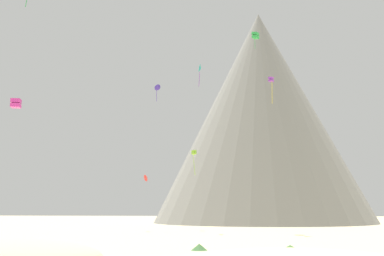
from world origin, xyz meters
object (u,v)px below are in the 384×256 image
at_px(kite_indigo_high, 157,88).
at_px(bush_near_right, 290,247).
at_px(kite_magenta_mid, 16,103).
at_px(bush_far_left, 199,247).
at_px(kite_red_low, 146,178).
at_px(kite_teal_high, 200,68).
at_px(rock_massif, 265,121).
at_px(kite_lime_mid, 194,153).
at_px(kite_violet_high, 271,80).
at_px(kite_green_high, 255,36).

bearing_deg(kite_indigo_high, bush_near_right, -45.92).
height_order(kite_indigo_high, kite_magenta_mid, kite_indigo_high).
bearing_deg(bush_far_left, kite_indigo_high, 105.97).
height_order(kite_red_low, kite_teal_high, kite_teal_high).
bearing_deg(kite_magenta_mid, rock_massif, 145.99).
distance_m(bush_far_left, kite_lime_mid, 46.77).
bearing_deg(kite_lime_mid, kite_magenta_mid, 13.63).
bearing_deg(rock_massif, kite_lime_mid, -110.36).
distance_m(rock_massif, kite_violet_high, 51.99).
height_order(kite_lime_mid, kite_green_high, kite_green_high).
height_order(bush_far_left, rock_massif, rock_massif).
distance_m(kite_red_low, kite_indigo_high, 19.18).
bearing_deg(kite_violet_high, bush_far_left, 24.44).
distance_m(kite_red_low, kite_green_high, 34.84).
xyz_separation_m(kite_lime_mid, kite_red_low, (-8.24, -5.33, -5.07)).
height_order(rock_massif, kite_red_low, rock_massif).
distance_m(bush_far_left, kite_violet_high, 43.99).
xyz_separation_m(kite_lime_mid, kite_magenta_mid, (-16.94, -39.18, 1.71)).
bearing_deg(bush_near_right, rock_massif, 88.97).
height_order(bush_near_right, kite_teal_high, kite_teal_high).
distance_m(kite_green_high, kite_magenta_mid, 52.04).
bearing_deg(kite_magenta_mid, kite_violet_high, 120.78).
xyz_separation_m(bush_near_right, kite_green_high, (-1.83, 40.14, 37.14)).
distance_m(rock_massif, kite_teal_high, 48.78).
relative_size(kite_lime_mid, kite_green_high, 1.42).
relative_size(kite_indigo_high, kite_magenta_mid, 2.86).
relative_size(kite_indigo_high, kite_teal_high, 0.81).
bearing_deg(bush_far_left, kite_magenta_mid, 167.10).
height_order(rock_massif, kite_green_high, rock_massif).
height_order(bush_far_left, kite_red_low, kite_red_low).
bearing_deg(kite_green_high, kite_lime_mid, 110.73).
bearing_deg(kite_indigo_high, kite_green_high, 11.81).
relative_size(bush_far_left, rock_massif, 0.02).
distance_m(kite_lime_mid, kite_violet_high, 21.02).
height_order(bush_far_left, kite_magenta_mid, kite_magenta_mid).
relative_size(bush_far_left, kite_lime_mid, 0.33).
xyz_separation_m(kite_violet_high, kite_magenta_mid, (-31.54, -29.37, -9.80)).
bearing_deg(kite_lime_mid, kite_teal_high, 57.29).
height_order(kite_indigo_high, kite_green_high, kite_green_high).
bearing_deg(bush_near_right, kite_indigo_high, 117.25).
bearing_deg(kite_violet_high, kite_magenta_mid, -7.41).
height_order(kite_lime_mid, kite_indigo_high, kite_indigo_high).
relative_size(rock_massif, kite_indigo_high, 22.43).
height_order(bush_near_right, kite_indigo_high, kite_indigo_high).
bearing_deg(kite_violet_high, kite_teal_high, -72.46).
bearing_deg(kite_magenta_mid, kite_teal_high, 139.54).
bearing_deg(kite_lime_mid, kite_red_low, -20.07).
relative_size(rock_massif, kite_magenta_mid, 64.20).
bearing_deg(kite_lime_mid, kite_violet_high, 93.11).
distance_m(kite_violet_high, kite_indigo_high, 24.21).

